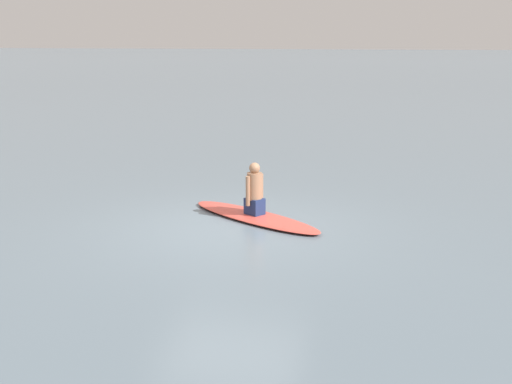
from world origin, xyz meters
TOP-DOWN VIEW (x-y plane):
  - ground_plane at (0.00, 0.00)m, footprint 400.00×400.00m
  - surfboard at (-0.24, -0.69)m, footprint 3.07×2.25m
  - person_paddler at (-0.24, -0.69)m, footprint 0.40×0.40m

SIDE VIEW (x-z plane):
  - ground_plane at x=0.00m, z-range 0.00..0.00m
  - surfboard at x=-0.24m, z-range 0.00..0.09m
  - person_paddler at x=-0.24m, z-range 0.05..1.00m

